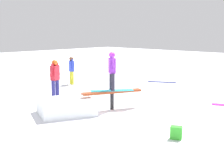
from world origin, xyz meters
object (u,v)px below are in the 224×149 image
at_px(rail_feature, 112,94).
at_px(bystander_red, 55,77).
at_px(bystander_blue, 72,69).
at_px(main_rider_on_rail, 112,72).
at_px(backpack_on_snow, 176,133).
at_px(loose_snowboard_navy, 162,82).

bearing_deg(rail_feature, bystander_red, 120.38).
relative_size(rail_feature, bystander_blue, 1.48).
bearing_deg(main_rider_on_rail, backpack_on_snow, -71.77).
xyz_separation_m(main_rider_on_rail, bystander_blue, (2.33, 5.24, -0.56)).
bearing_deg(bystander_blue, main_rider_on_rail, -1.78).
distance_m(main_rider_on_rail, loose_snowboard_navy, 6.70).
bearing_deg(loose_snowboard_navy, rail_feature, 80.37).
bearing_deg(backpack_on_snow, rail_feature, 137.84).
xyz_separation_m(main_rider_on_rail, backpack_on_snow, (-1.06, -3.40, -1.21)).
distance_m(bystander_red, bystander_blue, 3.50).
distance_m(main_rider_on_rail, backpack_on_snow, 3.76).
bearing_deg(bystander_red, loose_snowboard_navy, 152.04).
height_order(main_rider_on_rail, loose_snowboard_navy, main_rider_on_rail).
height_order(main_rider_on_rail, bystander_blue, main_rider_on_rail).
bearing_deg(bystander_red, rail_feature, 76.02).
relative_size(main_rider_on_rail, loose_snowboard_navy, 0.91).
bearing_deg(rail_feature, loose_snowboard_navy, 42.82).
bearing_deg(bystander_red, bystander_blue, -160.51).
distance_m(main_rider_on_rail, bystander_blue, 5.76).
height_order(rail_feature, loose_snowboard_navy, rail_feature).
xyz_separation_m(rail_feature, loose_snowboard_navy, (6.21, 2.14, -0.57)).
xyz_separation_m(bystander_red, bystander_blue, (2.68, 2.25, -0.10)).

